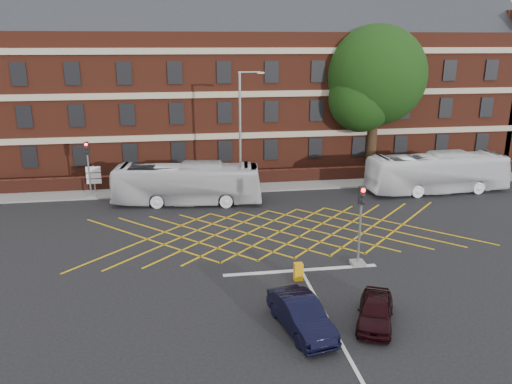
{
  "coord_description": "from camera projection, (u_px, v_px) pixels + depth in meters",
  "views": [
    {
      "loc": [
        -5.82,
        -26.12,
        11.19
      ],
      "look_at": [
        -1.55,
        1.5,
        2.77
      ],
      "focal_mm": 35.0,
      "sensor_mm": 36.0,
      "label": 1
    }
  ],
  "objects": [
    {
      "name": "utility_cabinet",
      "position": [
        298.0,
        272.0,
        24.36
      ],
      "size": [
        0.42,
        0.36,
        0.88
      ],
      "primitive_type": "cube",
      "color": "orange",
      "rests_on": "ground"
    },
    {
      "name": "boundary_wall",
      "position": [
        253.0,
        177.0,
        40.94
      ],
      "size": [
        56.0,
        0.5,
        1.1
      ],
      "primitive_type": "cube",
      "color": "#4B1D14",
      "rests_on": "ground"
    },
    {
      "name": "traffic_light_far",
      "position": [
        89.0,
        175.0,
        36.72
      ],
      "size": [
        0.7,
        0.7,
        4.27
      ],
      "color": "slate",
      "rests_on": "ground"
    },
    {
      "name": "street_lamp",
      "position": [
        241.0,
        155.0,
        36.68
      ],
      "size": [
        2.25,
        1.0,
        9.22
      ],
      "color": "slate",
      "rests_on": "ground"
    },
    {
      "name": "stop_line",
      "position": [
        301.0,
        270.0,
        25.48
      ],
      "size": [
        8.0,
        0.3,
        0.02
      ],
      "primitive_type": "cube",
      "color": "silver",
      "rests_on": "ground"
    },
    {
      "name": "box_junction_hatching",
      "position": [
        280.0,
        232.0,
        30.68
      ],
      "size": [
        8.22,
        8.22,
        0.02
      ],
      "primitive_type": "cube",
      "rotation": [
        0.0,
        0.0,
        0.79
      ],
      "color": "#CC990C",
      "rests_on": "ground"
    },
    {
      "name": "bus_right",
      "position": [
        437.0,
        173.0,
        38.4
      ],
      "size": [
        11.09,
        2.93,
        3.07
      ],
      "primitive_type": "imported",
      "rotation": [
        0.0,
        0.0,
        1.6
      ],
      "color": "white",
      "rests_on": "ground"
    },
    {
      "name": "ground",
      "position": [
        287.0,
        244.0,
        28.79
      ],
      "size": [
        120.0,
        120.0,
        0.0
      ],
      "primitive_type": "plane",
      "color": "black",
      "rests_on": "ground"
    },
    {
      "name": "car_navy",
      "position": [
        301.0,
        315.0,
        20.04
      ],
      "size": [
        2.23,
        4.3,
        1.35
      ],
      "primitive_type": "imported",
      "rotation": [
        0.0,
        0.0,
        0.2
      ],
      "color": "black",
      "rests_on": "ground"
    },
    {
      "name": "traffic_light_near",
      "position": [
        360.0,
        233.0,
        25.6
      ],
      "size": [
        0.7,
        0.7,
        4.27
      ],
      "color": "slate",
      "rests_on": "ground"
    },
    {
      "name": "deciduous_tree",
      "position": [
        375.0,
        83.0,
        43.1
      ],
      "size": [
        8.6,
        8.6,
        12.73
      ],
      "color": "black",
      "rests_on": "ground"
    },
    {
      "name": "far_pavement",
      "position": [
        255.0,
        186.0,
        40.13
      ],
      "size": [
        60.0,
        3.0,
        0.12
      ],
      "primitive_type": "cube",
      "color": "slate",
      "rests_on": "ground"
    },
    {
      "name": "centre_line",
      "position": [
        341.0,
        343.0,
        19.33
      ],
      "size": [
        0.15,
        14.0,
        0.02
      ],
      "primitive_type": "cube",
      "color": "silver",
      "rests_on": "ground"
    },
    {
      "name": "car_maroon",
      "position": [
        375.0,
        311.0,
        20.51
      ],
      "size": [
        2.72,
        3.74,
        1.18
      ],
      "primitive_type": "imported",
      "rotation": [
        0.0,
        0.0,
        -0.43
      ],
      "color": "black",
      "rests_on": "ground"
    },
    {
      "name": "bus_left",
      "position": [
        187.0,
        184.0,
        35.66
      ],
      "size": [
        10.83,
        3.83,
        2.95
      ],
      "primitive_type": "imported",
      "rotation": [
        0.0,
        0.0,
        1.44
      ],
      "color": "silver",
      "rests_on": "ground"
    },
    {
      "name": "direction_signs",
      "position": [
        94.0,
        176.0,
        38.08
      ],
      "size": [
        1.1,
        0.16,
        2.2
      ],
      "color": "gray",
      "rests_on": "ground"
    },
    {
      "name": "victorian_building",
      "position": [
        242.0,
        79.0,
        47.38
      ],
      "size": [
        51.0,
        12.17,
        20.4
      ],
      "color": "#5D2618",
      "rests_on": "ground"
    }
  ]
}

